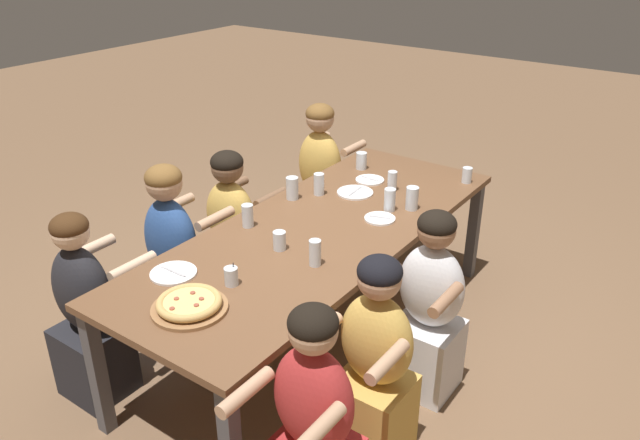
# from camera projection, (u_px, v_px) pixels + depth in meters

# --- Properties ---
(ground_plane) EXTENTS (18.00, 18.00, 0.00)m
(ground_plane) POSITION_uv_depth(u_px,v_px,m) (320.00, 338.00, 3.94)
(ground_plane) COLOR brown
(ground_plane) RESTS_ON ground
(dining_table) EXTENTS (2.66, 1.02, 0.78)m
(dining_table) POSITION_uv_depth(u_px,v_px,m) (320.00, 238.00, 3.63)
(dining_table) COLOR brown
(dining_table) RESTS_ON ground
(pizza_board_main) EXTENTS (0.35, 0.35, 0.06)m
(pizza_board_main) POSITION_uv_depth(u_px,v_px,m) (189.00, 304.00, 2.83)
(pizza_board_main) COLOR #996B42
(pizza_board_main) RESTS_ON dining_table
(empty_plate_a) EXTENTS (0.24, 0.24, 0.02)m
(empty_plate_a) POSITION_uv_depth(u_px,v_px,m) (355.00, 192.00, 4.04)
(empty_plate_a) COLOR white
(empty_plate_a) RESTS_ON dining_table
(empty_plate_b) EXTENTS (0.18, 0.18, 0.02)m
(empty_plate_b) POSITION_uv_depth(u_px,v_px,m) (380.00, 219.00, 3.69)
(empty_plate_b) COLOR white
(empty_plate_b) RESTS_ON dining_table
(empty_plate_c) EXTENTS (0.23, 0.23, 0.02)m
(empty_plate_c) POSITION_uv_depth(u_px,v_px,m) (173.00, 273.00, 3.13)
(empty_plate_c) COLOR white
(empty_plate_c) RESTS_ON dining_table
(empty_plate_d) EXTENTS (0.19, 0.19, 0.02)m
(empty_plate_d) POSITION_uv_depth(u_px,v_px,m) (370.00, 180.00, 4.23)
(empty_plate_d) COLOR white
(empty_plate_d) RESTS_ON dining_table
(cocktail_glass_blue) EXTENTS (0.07, 0.07, 0.12)m
(cocktail_glass_blue) POSITION_uv_depth(u_px,v_px,m) (231.00, 277.00, 3.02)
(cocktail_glass_blue) COLOR silver
(cocktail_glass_blue) RESTS_ON dining_table
(drinking_glass_a) EXTENTS (0.07, 0.07, 0.10)m
(drinking_glass_a) POSITION_uv_depth(u_px,v_px,m) (280.00, 242.00, 3.35)
(drinking_glass_a) COLOR silver
(drinking_glass_a) RESTS_ON dining_table
(drinking_glass_b) EXTENTS (0.08, 0.08, 0.12)m
(drinking_glass_b) POSITION_uv_depth(u_px,v_px,m) (361.00, 162.00, 4.41)
(drinking_glass_b) COLOR silver
(drinking_glass_b) RESTS_ON dining_table
(drinking_glass_c) EXTENTS (0.07, 0.07, 0.14)m
(drinking_glass_c) POSITION_uv_depth(u_px,v_px,m) (248.00, 217.00, 3.59)
(drinking_glass_c) COLOR silver
(drinking_glass_c) RESTS_ON dining_table
(drinking_glass_d) EXTENTS (0.07, 0.07, 0.14)m
(drinking_glass_d) POSITION_uv_depth(u_px,v_px,m) (390.00, 200.00, 3.78)
(drinking_glass_d) COLOR silver
(drinking_glass_d) RESTS_ON dining_table
(drinking_glass_e) EXTENTS (0.08, 0.08, 0.14)m
(drinking_glass_e) POSITION_uv_depth(u_px,v_px,m) (292.00, 190.00, 3.94)
(drinking_glass_e) COLOR silver
(drinking_glass_e) RESTS_ON dining_table
(drinking_glass_f) EXTENTS (0.06, 0.06, 0.14)m
(drinking_glass_f) POSITION_uv_depth(u_px,v_px,m) (315.00, 254.00, 3.19)
(drinking_glass_f) COLOR silver
(drinking_glass_f) RESTS_ON dining_table
(drinking_glass_g) EXTENTS (0.06, 0.06, 0.13)m
(drinking_glass_g) POSITION_uv_depth(u_px,v_px,m) (392.00, 181.00, 4.06)
(drinking_glass_g) COLOR silver
(drinking_glass_g) RESTS_ON dining_table
(drinking_glass_h) EXTENTS (0.08, 0.08, 0.14)m
(drinking_glass_h) POSITION_uv_depth(u_px,v_px,m) (412.00, 200.00, 3.80)
(drinking_glass_h) COLOR silver
(drinking_glass_h) RESTS_ON dining_table
(drinking_glass_i) EXTENTS (0.07, 0.07, 0.14)m
(drinking_glass_i) POSITION_uv_depth(u_px,v_px,m) (319.00, 184.00, 4.00)
(drinking_glass_i) COLOR silver
(drinking_glass_i) RESTS_ON dining_table
(drinking_glass_j) EXTENTS (0.07, 0.07, 0.11)m
(drinking_glass_j) POSITION_uv_depth(u_px,v_px,m) (467.00, 176.00, 4.19)
(drinking_glass_j) COLOR silver
(drinking_glass_j) RESTS_ON dining_table
(diner_near_center) EXTENTS (0.51, 0.40, 1.09)m
(diner_near_center) POSITION_uv_depth(u_px,v_px,m) (429.00, 311.00, 3.32)
(diner_near_center) COLOR silver
(diner_near_center) RESTS_ON ground
(diner_far_left) EXTENTS (0.51, 0.40, 1.09)m
(diner_far_left) POSITION_uv_depth(u_px,v_px,m) (87.00, 315.00, 3.29)
(diner_far_left) COLOR #232328
(diner_far_left) RESTS_ON ground
(diner_far_midleft) EXTENTS (0.51, 0.40, 1.16)m
(diner_far_midleft) POSITION_uv_depth(u_px,v_px,m) (174.00, 262.00, 3.72)
(diner_far_midleft) COLOR #2D5193
(diner_far_midleft) RESTS_ON ground
(diner_near_midleft) EXTENTS (0.51, 0.40, 1.09)m
(diner_near_midleft) POSITION_uv_depth(u_px,v_px,m) (375.00, 367.00, 2.92)
(diner_near_midleft) COLOR gold
(diner_near_midleft) RESTS_ON ground
(diner_near_left) EXTENTS (0.51, 0.40, 1.10)m
(diner_near_left) POSITION_uv_depth(u_px,v_px,m) (313.00, 429.00, 2.55)
(diner_near_left) COLOR #B22D2D
(diner_near_left) RESTS_ON ground
(diner_far_center) EXTENTS (0.51, 0.40, 1.09)m
(diner_far_center) POSITION_uv_depth(u_px,v_px,m) (232.00, 235.00, 4.11)
(diner_far_center) COLOR gold
(diner_far_center) RESTS_ON ground
(diner_far_right) EXTENTS (0.51, 0.40, 1.16)m
(diner_far_right) POSITION_uv_depth(u_px,v_px,m) (320.00, 182.00, 4.83)
(diner_far_right) COLOR gold
(diner_far_right) RESTS_ON ground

